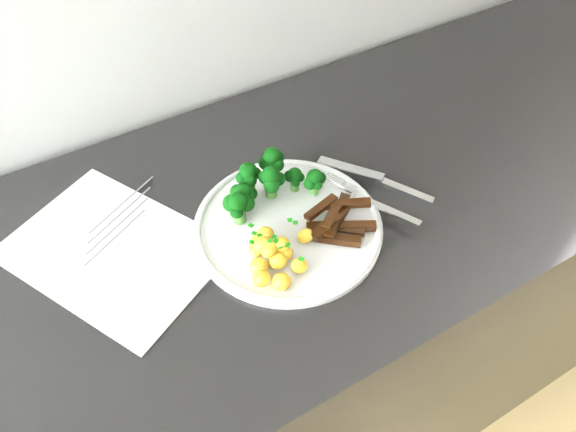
{
  "coord_description": "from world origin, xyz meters",
  "views": [
    {
      "loc": [
        -0.21,
        1.17,
        1.56
      ],
      "look_at": [
        0.07,
        1.63,
        0.94
      ],
      "focal_mm": 34.32,
      "sensor_mm": 36.0,
      "label": 1
    }
  ],
  "objects_px": {
    "plate": "(288,225)",
    "broccoli": "(265,182)",
    "recipe_paper": "(114,250)",
    "counter": "(253,366)",
    "beef_strips": "(336,222)",
    "potatoes": "(274,254)",
    "fork": "(373,202)",
    "knife": "(389,184)"
  },
  "relations": [
    {
      "from": "counter",
      "to": "fork",
      "type": "height_order",
      "value": "fork"
    },
    {
      "from": "recipe_paper",
      "to": "potatoes",
      "type": "distance_m",
      "value": 0.24
    },
    {
      "from": "plate",
      "to": "broccoli",
      "type": "xyz_separation_m",
      "value": [
        -0.0,
        0.07,
        0.04
      ]
    },
    {
      "from": "potatoes",
      "to": "beef_strips",
      "type": "relative_size",
      "value": 0.95
    },
    {
      "from": "plate",
      "to": "broccoli",
      "type": "distance_m",
      "value": 0.08
    },
    {
      "from": "counter",
      "to": "recipe_paper",
      "type": "height_order",
      "value": "recipe_paper"
    },
    {
      "from": "counter",
      "to": "plate",
      "type": "xyz_separation_m",
      "value": [
        0.07,
        -0.03,
        0.46
      ]
    },
    {
      "from": "recipe_paper",
      "to": "potatoes",
      "type": "height_order",
      "value": "potatoes"
    },
    {
      "from": "potatoes",
      "to": "knife",
      "type": "relative_size",
      "value": 0.66
    },
    {
      "from": "plate",
      "to": "fork",
      "type": "bearing_deg",
      "value": -13.81
    },
    {
      "from": "counter",
      "to": "broccoli",
      "type": "bearing_deg",
      "value": 25.71
    },
    {
      "from": "fork",
      "to": "potatoes",
      "type": "bearing_deg",
      "value": -175.68
    },
    {
      "from": "plate",
      "to": "beef_strips",
      "type": "distance_m",
      "value": 0.07
    },
    {
      "from": "broccoli",
      "to": "beef_strips",
      "type": "height_order",
      "value": "broccoli"
    },
    {
      "from": "plate",
      "to": "broccoli",
      "type": "bearing_deg",
      "value": 93.26
    },
    {
      "from": "broccoli",
      "to": "plate",
      "type": "bearing_deg",
      "value": -86.74
    },
    {
      "from": "broccoli",
      "to": "beef_strips",
      "type": "relative_size",
      "value": 1.36
    },
    {
      "from": "fork",
      "to": "counter",
      "type": "bearing_deg",
      "value": 161.66
    },
    {
      "from": "plate",
      "to": "potatoes",
      "type": "distance_m",
      "value": 0.07
    },
    {
      "from": "counter",
      "to": "recipe_paper",
      "type": "bearing_deg",
      "value": 160.97
    },
    {
      "from": "knife",
      "to": "fork",
      "type": "bearing_deg",
      "value": -154.65
    },
    {
      "from": "plate",
      "to": "beef_strips",
      "type": "xyz_separation_m",
      "value": [
        0.06,
        -0.04,
        0.01
      ]
    },
    {
      "from": "counter",
      "to": "plate",
      "type": "distance_m",
      "value": 0.47
    },
    {
      "from": "counter",
      "to": "beef_strips",
      "type": "distance_m",
      "value": 0.5
    },
    {
      "from": "plate",
      "to": "broccoli",
      "type": "relative_size",
      "value": 1.7
    },
    {
      "from": "broccoli",
      "to": "potatoes",
      "type": "distance_m",
      "value": 0.12
    },
    {
      "from": "fork",
      "to": "knife",
      "type": "height_order",
      "value": "fork"
    },
    {
      "from": "recipe_paper",
      "to": "plate",
      "type": "bearing_deg",
      "value": -21.23
    },
    {
      "from": "beef_strips",
      "to": "plate",
      "type": "bearing_deg",
      "value": 145.97
    },
    {
      "from": "fork",
      "to": "knife",
      "type": "xyz_separation_m",
      "value": [
        0.05,
        0.02,
        -0.01
      ]
    },
    {
      "from": "plate",
      "to": "broccoli",
      "type": "height_order",
      "value": "broccoli"
    },
    {
      "from": "counter",
      "to": "broccoli",
      "type": "xyz_separation_m",
      "value": [
        0.06,
        0.03,
        0.5
      ]
    },
    {
      "from": "beef_strips",
      "to": "potatoes",
      "type": "bearing_deg",
      "value": -176.39
    },
    {
      "from": "beef_strips",
      "to": "knife",
      "type": "distance_m",
      "value": 0.13
    },
    {
      "from": "plate",
      "to": "fork",
      "type": "distance_m",
      "value": 0.14
    },
    {
      "from": "counter",
      "to": "recipe_paper",
      "type": "relative_size",
      "value": 6.47
    },
    {
      "from": "plate",
      "to": "beef_strips",
      "type": "relative_size",
      "value": 2.31
    },
    {
      "from": "counter",
      "to": "fork",
      "type": "distance_m",
      "value": 0.52
    },
    {
      "from": "broccoli",
      "to": "knife",
      "type": "height_order",
      "value": "broccoli"
    },
    {
      "from": "plate",
      "to": "fork",
      "type": "relative_size",
      "value": 1.73
    },
    {
      "from": "recipe_paper",
      "to": "broccoli",
      "type": "relative_size",
      "value": 2.19
    },
    {
      "from": "potatoes",
      "to": "counter",
      "type": "bearing_deg",
      "value": 101.33
    }
  ]
}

